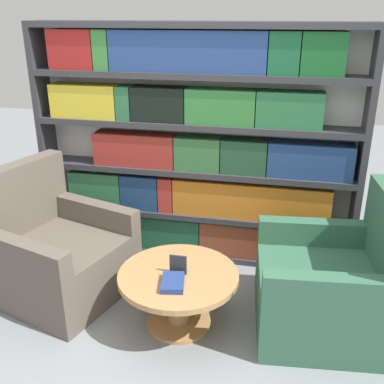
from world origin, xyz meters
TOP-DOWN VIEW (x-y plane):
  - ground_plane at (0.00, 0.00)m, footprint 14.00×14.00m
  - bookshelf at (0.02, 1.40)m, footprint 2.75×0.30m
  - armchair_left at (-0.93, 0.56)m, footprint 1.13×1.11m
  - armchair_right at (1.15, 0.55)m, footprint 1.00×0.97m
  - coffee_table at (0.11, 0.35)m, footprint 0.83×0.83m
  - table_sign at (0.11, 0.35)m, footprint 0.12×0.06m
  - stray_book at (0.11, 0.20)m, footprint 0.18×0.24m

SIDE VIEW (x-z plane):
  - ground_plane at x=0.00m, z-range 0.00..0.00m
  - coffee_table at x=0.11m, z-range 0.09..0.51m
  - armchair_left at x=-0.93m, z-range -0.18..0.82m
  - armchair_right at x=1.15m, z-range -0.18..0.82m
  - stray_book at x=0.11m, z-range 0.42..0.46m
  - table_sign at x=0.11m, z-range 0.41..0.55m
  - bookshelf at x=0.02m, z-range -0.01..2.00m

